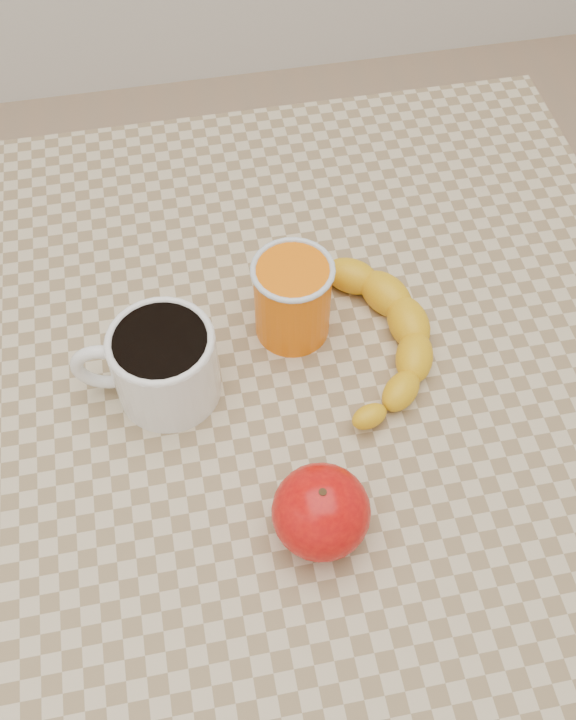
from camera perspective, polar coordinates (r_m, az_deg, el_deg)
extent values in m
plane|color=tan|center=(1.47, 0.00, -17.13)|extent=(3.00, 3.00, 0.00)
cube|color=tan|center=(0.81, 0.00, -1.60)|extent=(0.80, 0.80, 0.04)
cube|color=olive|center=(0.85, 0.00, -3.43)|extent=(0.74, 0.74, 0.06)
cylinder|color=olive|center=(1.34, -17.86, -0.22)|extent=(0.05, 0.05, 0.71)
cylinder|color=olive|center=(1.38, 11.62, 4.35)|extent=(0.05, 0.05, 0.71)
cylinder|color=white|center=(0.75, -8.71, -0.41)|extent=(0.11, 0.11, 0.08)
cylinder|color=black|center=(0.72, -9.08, 1.22)|extent=(0.09, 0.09, 0.01)
torus|color=white|center=(0.72, -9.12, 1.38)|extent=(0.10, 0.10, 0.01)
torus|color=white|center=(0.76, -12.93, -0.51)|extent=(0.06, 0.02, 0.06)
cylinder|color=orange|center=(0.78, 0.32, 4.29)|extent=(0.07, 0.07, 0.09)
torus|color=silver|center=(0.75, 0.34, 6.45)|extent=(0.08, 0.08, 0.01)
ellipsoid|color=#A10508|center=(0.68, 2.37, -10.73)|extent=(0.09, 0.09, 0.08)
cylinder|color=#382311|center=(0.65, 2.47, -9.58)|extent=(0.01, 0.01, 0.01)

